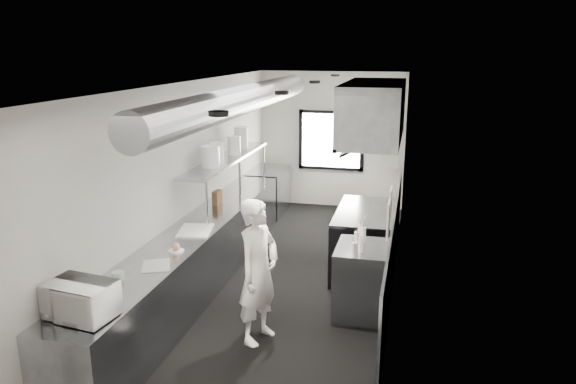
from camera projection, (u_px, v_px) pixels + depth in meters
The scene contains 35 objects.
floor at pixel (286, 282), 7.73m from camera, with size 3.00×8.00×0.01m, color black.
ceiling at pixel (285, 84), 7.01m from camera, with size 3.00×8.00×0.01m, color beige.
wall_back at pixel (331, 140), 11.13m from camera, with size 3.00×0.02×2.80m, color beige.
wall_front at pixel (145, 334), 3.61m from camera, with size 3.00×0.02×2.80m, color beige.
wall_left at pixel (184, 182), 7.71m from camera, with size 0.02×8.00×2.80m, color beige.
wall_right at pixel (397, 195), 7.03m from camera, with size 0.02×8.00×2.80m, color beige.
wall_cladding at pixel (393, 247), 7.54m from camera, with size 0.03×5.50×1.10m, color gray.
hvac_duct at pixel (244, 99), 7.60m from camera, with size 0.40×0.40×6.40m, color gray.
service_window at pixel (331, 141), 11.09m from camera, with size 1.36×0.05×1.25m.
exhaust_hood at pixel (373, 112), 7.52m from camera, with size 0.81×2.20×0.88m.
prep_counter at pixel (196, 258), 7.41m from camera, with size 0.70×6.00×0.90m, color gray.
pass_shelf at pixel (228, 160), 8.54m from camera, with size 0.45×3.00×0.68m.
range at pixel (364, 241), 8.04m from camera, with size 0.88×1.60×0.94m.
bottle_station at pixel (362, 281), 6.70m from camera, with size 0.65×0.80×0.90m, color gray.
far_work_table at pixel (268, 191), 10.88m from camera, with size 0.70×1.20×0.90m, color gray.
notice_sheet_a at pixel (390, 205), 5.86m from camera, with size 0.02×0.28×0.38m, color white.
notice_sheet_b at pixel (388, 219), 5.55m from camera, with size 0.02×0.28×0.38m, color white.
line_cook at pixel (258, 271), 6.02m from camera, with size 0.61×0.40×1.68m, color white.
microwave at pixel (81, 300), 4.83m from camera, with size 0.56×0.42×0.33m, color white.
deli_tub_a at pixel (98, 287), 5.37m from camera, with size 0.14×0.14×0.10m, color #B3C0B1.
deli_tub_b at pixel (118, 276), 5.64m from camera, with size 0.13×0.13×0.09m, color #B3C0B1.
newspaper at pixel (156, 266), 6.01m from camera, with size 0.30×0.37×0.01m, color white.
small_plate at pixel (176, 251), 6.43m from camera, with size 0.19×0.19×0.02m, color white.
pastry at pixel (176, 247), 6.42m from camera, with size 0.09×0.09×0.09m, color tan.
cutting_board at pixel (195, 230), 7.15m from camera, with size 0.41×0.55×0.02m, color silver.
knife_block at pixel (217, 197), 8.34m from camera, with size 0.09×0.20×0.22m, color brown.
plate_stack_a at pixel (210, 156), 7.82m from camera, with size 0.27×0.27×0.31m, color white.
plate_stack_b at pixel (216, 153), 8.09m from camera, with size 0.24×0.24×0.31m, color white.
plate_stack_c at pixel (234, 145), 8.75m from camera, with size 0.21×0.21×0.30m, color white.
plate_stack_d at pixel (241, 138), 9.25m from camera, with size 0.24×0.24×0.38m, color white.
squeeze_bottle_a at pixel (354, 250), 6.25m from camera, with size 0.06×0.06×0.18m, color silver.
squeeze_bottle_b at pixel (361, 245), 6.40m from camera, with size 0.06×0.06×0.17m, color silver.
squeeze_bottle_c at pixel (357, 239), 6.60m from camera, with size 0.06×0.06×0.18m, color silver.
squeeze_bottle_d at pixel (363, 235), 6.72m from camera, with size 0.07×0.07×0.20m, color silver.
squeeze_bottle_e at pixel (360, 231), 6.87m from camera, with size 0.06×0.06×0.19m, color silver.
Camera 1 is at (1.69, -6.93, 3.26)m, focal length 33.55 mm.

